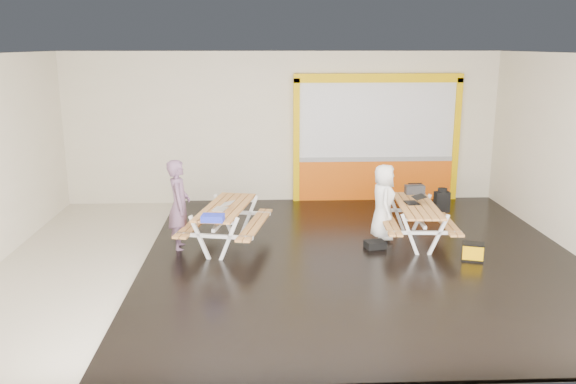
{
  "coord_description": "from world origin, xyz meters",
  "views": [
    {
      "loc": [
        -0.48,
        -9.79,
        3.65
      ],
      "look_at": [
        0.0,
        0.9,
        1.0
      ],
      "focal_mm": 37.35,
      "sensor_mm": 36.0,
      "label": 1
    }
  ],
  "objects_px": {
    "laptop_right": "(414,201)",
    "dark_case": "(375,245)",
    "blue_pouch": "(213,218)",
    "person_left": "(179,206)",
    "toolbox": "(415,189)",
    "picnic_table_left": "(226,216)",
    "person_right": "(383,201)",
    "backpack": "(442,200)",
    "fluke_bag": "(473,252)",
    "laptop_left": "(223,207)",
    "picnic_table_right": "(417,214)"
  },
  "relations": [
    {
      "from": "laptop_left",
      "to": "toolbox",
      "type": "distance_m",
      "value": 3.89
    },
    {
      "from": "blue_pouch",
      "to": "picnic_table_left",
      "type": "bearing_deg",
      "value": 80.58
    },
    {
      "from": "person_left",
      "to": "laptop_left",
      "type": "bearing_deg",
      "value": -106.74
    },
    {
      "from": "toolbox",
      "to": "fluke_bag",
      "type": "bearing_deg",
      "value": -73.23
    },
    {
      "from": "person_right",
      "to": "backpack",
      "type": "relative_size",
      "value": 2.98
    },
    {
      "from": "person_left",
      "to": "toolbox",
      "type": "distance_m",
      "value": 4.61
    },
    {
      "from": "picnic_table_left",
      "to": "backpack",
      "type": "height_order",
      "value": "backpack"
    },
    {
      "from": "picnic_table_right",
      "to": "person_right",
      "type": "distance_m",
      "value": 0.65
    },
    {
      "from": "person_right",
      "to": "fluke_bag",
      "type": "relative_size",
      "value": 3.41
    },
    {
      "from": "picnic_table_left",
      "to": "blue_pouch",
      "type": "distance_m",
      "value": 0.98
    },
    {
      "from": "person_left",
      "to": "dark_case",
      "type": "relative_size",
      "value": 4.74
    },
    {
      "from": "blue_pouch",
      "to": "person_left",
      "type": "bearing_deg",
      "value": 127.71
    },
    {
      "from": "laptop_left",
      "to": "fluke_bag",
      "type": "height_order",
      "value": "laptop_left"
    },
    {
      "from": "dark_case",
      "to": "person_left",
      "type": "bearing_deg",
      "value": 176.58
    },
    {
      "from": "laptop_left",
      "to": "dark_case",
      "type": "distance_m",
      "value": 2.83
    },
    {
      "from": "picnic_table_right",
      "to": "picnic_table_left",
      "type": "bearing_deg",
      "value": -178.95
    },
    {
      "from": "blue_pouch",
      "to": "dark_case",
      "type": "xyz_separation_m",
      "value": [
        2.86,
        0.65,
        -0.73
      ]
    },
    {
      "from": "picnic_table_left",
      "to": "fluke_bag",
      "type": "bearing_deg",
      "value": -13.09
    },
    {
      "from": "laptop_right",
      "to": "blue_pouch",
      "type": "height_order",
      "value": "laptop_right"
    },
    {
      "from": "toolbox",
      "to": "dark_case",
      "type": "xyz_separation_m",
      "value": [
        -0.99,
        -1.17,
        -0.73
      ]
    },
    {
      "from": "picnic_table_right",
      "to": "laptop_left",
      "type": "distance_m",
      "value": 3.59
    },
    {
      "from": "blue_pouch",
      "to": "dark_case",
      "type": "bearing_deg",
      "value": 12.9
    },
    {
      "from": "blue_pouch",
      "to": "dark_case",
      "type": "height_order",
      "value": "blue_pouch"
    },
    {
      "from": "picnic_table_left",
      "to": "person_right",
      "type": "height_order",
      "value": "person_right"
    },
    {
      "from": "blue_pouch",
      "to": "fluke_bag",
      "type": "bearing_deg",
      "value": -0.67
    },
    {
      "from": "laptop_right",
      "to": "blue_pouch",
      "type": "xyz_separation_m",
      "value": [
        -3.66,
        -1.1,
        0.04
      ]
    },
    {
      "from": "picnic_table_right",
      "to": "laptop_right",
      "type": "relative_size",
      "value": 5.21
    },
    {
      "from": "person_right",
      "to": "toolbox",
      "type": "bearing_deg",
      "value": -43.61
    },
    {
      "from": "picnic_table_left",
      "to": "laptop_left",
      "type": "bearing_deg",
      "value": -97.82
    },
    {
      "from": "toolbox",
      "to": "laptop_left",
      "type": "bearing_deg",
      "value": -163.19
    },
    {
      "from": "laptop_right",
      "to": "toolbox",
      "type": "distance_m",
      "value": 0.74
    },
    {
      "from": "person_left",
      "to": "backpack",
      "type": "relative_size",
      "value": 3.56
    },
    {
      "from": "toolbox",
      "to": "fluke_bag",
      "type": "distance_m",
      "value": 2.06
    },
    {
      "from": "picnic_table_left",
      "to": "picnic_table_right",
      "type": "xyz_separation_m",
      "value": [
        3.53,
        0.06,
        -0.02
      ]
    },
    {
      "from": "backpack",
      "to": "dark_case",
      "type": "bearing_deg",
      "value": -148.54
    },
    {
      "from": "picnic_table_left",
      "to": "dark_case",
      "type": "relative_size",
      "value": 6.31
    },
    {
      "from": "picnic_table_right",
      "to": "blue_pouch",
      "type": "relative_size",
      "value": 5.42
    },
    {
      "from": "person_right",
      "to": "person_left",
      "type": "bearing_deg",
      "value": 97.71
    },
    {
      "from": "picnic_table_right",
      "to": "person_left",
      "type": "xyz_separation_m",
      "value": [
        -4.35,
        -0.14,
        0.25
      ]
    },
    {
      "from": "toolbox",
      "to": "backpack",
      "type": "bearing_deg",
      "value": -30.06
    },
    {
      "from": "laptop_right",
      "to": "toolbox",
      "type": "xyz_separation_m",
      "value": [
        0.19,
        0.72,
        0.04
      ]
    },
    {
      "from": "picnic_table_left",
      "to": "fluke_bag",
      "type": "xyz_separation_m",
      "value": [
        4.25,
        -0.99,
        -0.41
      ]
    },
    {
      "from": "person_right",
      "to": "fluke_bag",
      "type": "height_order",
      "value": "person_right"
    },
    {
      "from": "person_right",
      "to": "dark_case",
      "type": "bearing_deg",
      "value": 158.31
    },
    {
      "from": "toolbox",
      "to": "backpack",
      "type": "height_order",
      "value": "toolbox"
    },
    {
      "from": "picnic_table_right",
      "to": "fluke_bag",
      "type": "bearing_deg",
      "value": -55.6
    },
    {
      "from": "picnic_table_left",
      "to": "toolbox",
      "type": "distance_m",
      "value": 3.8
    },
    {
      "from": "backpack",
      "to": "dark_case",
      "type": "relative_size",
      "value": 1.33
    },
    {
      "from": "laptop_left",
      "to": "fluke_bag",
      "type": "xyz_separation_m",
      "value": [
        4.28,
        -0.75,
        -0.65
      ]
    },
    {
      "from": "laptop_right",
      "to": "dark_case",
      "type": "xyz_separation_m",
      "value": [
        -0.8,
        -0.45,
        -0.7
      ]
    }
  ]
}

